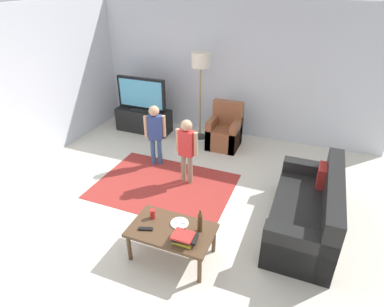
# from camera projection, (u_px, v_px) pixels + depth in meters

# --- Properties ---
(ground) EXTENTS (7.80, 7.80, 0.00)m
(ground) POSITION_uv_depth(u_px,v_px,m) (177.00, 210.00, 4.77)
(ground) COLOR beige
(wall_back) EXTENTS (6.00, 0.12, 2.70)m
(wall_back) POSITION_uv_depth(u_px,v_px,m) (236.00, 71.00, 6.56)
(wall_back) COLOR silver
(wall_back) RESTS_ON ground
(wall_left) EXTENTS (0.12, 6.00, 2.70)m
(wall_left) POSITION_uv_depth(u_px,v_px,m) (2.00, 98.00, 5.10)
(wall_left) COLOR silver
(wall_left) RESTS_ON ground
(area_rug) EXTENTS (2.20, 1.60, 0.01)m
(area_rug) POSITION_uv_depth(u_px,v_px,m) (164.00, 186.00, 5.31)
(area_rug) COLOR #9E2D28
(area_rug) RESTS_ON ground
(tv_stand) EXTENTS (1.20, 0.44, 0.50)m
(tv_stand) POSITION_uv_depth(u_px,v_px,m) (144.00, 120.00, 7.12)
(tv_stand) COLOR black
(tv_stand) RESTS_ON ground
(tv) EXTENTS (1.10, 0.28, 0.71)m
(tv) POSITION_uv_depth(u_px,v_px,m) (141.00, 94.00, 6.81)
(tv) COLOR black
(tv) RESTS_ON tv_stand
(couch) EXTENTS (0.80, 1.80, 0.86)m
(couch) POSITION_uv_depth(u_px,v_px,m) (310.00, 213.00, 4.26)
(couch) COLOR black
(couch) RESTS_ON ground
(armchair) EXTENTS (0.60, 0.60, 0.90)m
(armchair) POSITION_uv_depth(u_px,v_px,m) (225.00, 132.00, 6.45)
(armchair) COLOR brown
(armchair) RESTS_ON ground
(floor_lamp) EXTENTS (0.36, 0.36, 1.78)m
(floor_lamp) POSITION_uv_depth(u_px,v_px,m) (201.00, 65.00, 6.20)
(floor_lamp) COLOR #262626
(floor_lamp) RESTS_ON ground
(child_near_tv) EXTENTS (0.35, 0.23, 1.13)m
(child_near_tv) POSITION_uv_depth(u_px,v_px,m) (155.00, 130.00, 5.63)
(child_near_tv) COLOR #33598C
(child_near_tv) RESTS_ON ground
(child_center) EXTENTS (0.37, 0.18, 1.12)m
(child_center) POSITION_uv_depth(u_px,v_px,m) (187.00, 146.00, 5.11)
(child_center) COLOR gray
(child_center) RESTS_ON ground
(coffee_table) EXTENTS (1.00, 0.60, 0.42)m
(coffee_table) POSITION_uv_depth(u_px,v_px,m) (172.00, 232.00, 3.82)
(coffee_table) COLOR #513823
(coffee_table) RESTS_ON ground
(book_stack) EXTENTS (0.30, 0.22, 0.10)m
(book_stack) POSITION_uv_depth(u_px,v_px,m) (184.00, 238.00, 3.60)
(book_stack) COLOR yellow
(book_stack) RESTS_ON coffee_table
(bottle) EXTENTS (0.06, 0.06, 0.30)m
(bottle) POSITION_uv_depth(u_px,v_px,m) (200.00, 222.00, 3.71)
(bottle) COLOR #4C3319
(bottle) RESTS_ON coffee_table
(tv_remote) EXTENTS (0.18, 0.10, 0.02)m
(tv_remote) POSITION_uv_depth(u_px,v_px,m) (146.00, 229.00, 3.78)
(tv_remote) COLOR black
(tv_remote) RESTS_ON coffee_table
(soda_can) EXTENTS (0.07, 0.07, 0.12)m
(soda_can) POSITION_uv_depth(u_px,v_px,m) (153.00, 214.00, 3.95)
(soda_can) COLOR red
(soda_can) RESTS_ON coffee_table
(plate) EXTENTS (0.22, 0.22, 0.02)m
(plate) POSITION_uv_depth(u_px,v_px,m) (180.00, 223.00, 3.87)
(plate) COLOR white
(plate) RESTS_ON coffee_table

